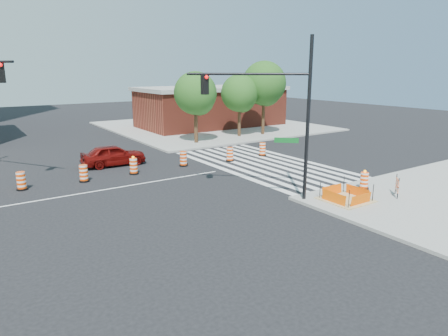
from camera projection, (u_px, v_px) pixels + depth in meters
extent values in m
plane|color=black|center=(110.00, 189.00, 22.41)|extent=(120.00, 120.00, 0.00)
cube|color=gray|center=(211.00, 126.00, 46.64)|extent=(22.00, 22.00, 0.15)
cube|color=silver|center=(225.00, 170.00, 26.63)|extent=(0.45, 13.50, 0.01)
cube|color=silver|center=(236.00, 168.00, 27.12)|extent=(0.45, 13.50, 0.01)
cube|color=silver|center=(247.00, 166.00, 27.60)|extent=(0.45, 13.50, 0.01)
cube|color=silver|center=(257.00, 165.00, 28.09)|extent=(0.45, 13.50, 0.01)
cube|color=silver|center=(267.00, 163.00, 28.58)|extent=(0.45, 13.50, 0.01)
cube|color=silver|center=(276.00, 161.00, 29.06)|extent=(0.45, 13.50, 0.01)
cube|color=silver|center=(286.00, 160.00, 29.55)|extent=(0.45, 13.50, 0.01)
cube|color=silver|center=(294.00, 158.00, 30.04)|extent=(0.45, 13.50, 0.01)
cube|color=silver|center=(110.00, 189.00, 22.41)|extent=(14.00, 0.12, 0.01)
cube|color=tan|center=(346.00, 200.00, 19.99)|extent=(2.20, 2.20, 0.05)
cube|color=#EF5904|center=(361.00, 200.00, 19.20)|extent=(1.44, 0.02, 0.55)
cube|color=#EF5904|center=(332.00, 190.00, 20.65)|extent=(1.44, 0.02, 0.55)
cube|color=#EF5904|center=(334.00, 198.00, 19.44)|extent=(0.02, 1.44, 0.55)
cube|color=#EF5904|center=(358.00, 192.00, 20.41)|extent=(0.02, 1.44, 0.55)
cylinder|color=black|center=(349.00, 199.00, 18.67)|extent=(0.04, 0.04, 0.90)
cylinder|color=black|center=(373.00, 193.00, 19.65)|extent=(0.04, 0.04, 0.90)
cylinder|color=black|center=(320.00, 190.00, 20.12)|extent=(0.04, 0.04, 0.90)
cylinder|color=black|center=(344.00, 185.00, 21.10)|extent=(0.04, 0.04, 0.90)
cube|color=maroon|center=(211.00, 109.00, 46.15)|extent=(16.00, 8.00, 4.20)
cube|color=gray|center=(211.00, 88.00, 45.60)|extent=(16.50, 8.50, 0.40)
imported|color=#630A08|center=(113.00, 155.00, 27.67)|extent=(4.45, 1.99, 1.49)
cylinder|color=black|center=(308.00, 120.00, 19.26)|extent=(0.18, 0.18, 7.94)
cylinder|color=black|center=(247.00, 74.00, 19.17)|extent=(4.47, 4.11, 0.12)
cube|color=black|center=(205.00, 84.00, 19.59)|extent=(0.32, 0.28, 0.99)
sphere|color=#FF0C0C|center=(207.00, 77.00, 19.36)|extent=(0.18, 0.18, 0.18)
cube|color=#0C591E|center=(286.00, 140.00, 19.64)|extent=(0.90, 0.83, 0.25)
cube|color=black|center=(1.00, 72.00, 21.02)|extent=(0.35, 0.31, 1.09)
sphere|color=#FF0C0C|center=(0.00, 65.00, 20.78)|extent=(0.20, 0.20, 0.20)
cylinder|color=black|center=(364.00, 188.00, 21.83)|extent=(0.55, 0.55, 0.09)
cylinder|color=#FB4405|center=(364.00, 180.00, 21.73)|extent=(0.44, 0.44, 0.87)
sphere|color=#FF990C|center=(365.00, 171.00, 21.60)|extent=(0.15, 0.15, 0.15)
cube|color=#FB4405|center=(398.00, 182.00, 20.42)|extent=(0.73, 0.63, 0.30)
cube|color=#FB4405|center=(397.00, 189.00, 20.51)|extent=(0.73, 0.63, 0.24)
cylinder|color=black|center=(398.00, 188.00, 20.09)|extent=(0.04, 0.04, 1.08)
cylinder|color=black|center=(396.00, 184.00, 20.86)|extent=(0.04, 0.04, 1.08)
cylinder|color=#382314|center=(196.00, 122.00, 35.34)|extent=(0.33, 0.33, 4.01)
sphere|color=#164E18|center=(195.00, 93.00, 34.74)|extent=(3.76, 3.76, 3.76)
sphere|color=#164E18|center=(199.00, 100.00, 35.41)|extent=(2.75, 2.75, 2.75)
sphere|color=#164E18|center=(193.00, 98.00, 34.44)|extent=(2.50, 2.50, 2.50)
cylinder|color=#382314|center=(239.00, 118.00, 38.84)|extent=(0.31, 0.31, 3.82)
sphere|color=#164E18|center=(240.00, 93.00, 38.26)|extent=(3.58, 3.58, 3.58)
sphere|color=#164E18|center=(242.00, 99.00, 38.90)|extent=(2.63, 2.63, 2.63)
sphere|color=#164E18|center=(237.00, 97.00, 37.98)|extent=(2.39, 2.39, 2.39)
cylinder|color=#382314|center=(263.00, 113.00, 39.94)|extent=(0.31, 0.31, 4.62)
sphere|color=#164E18|center=(264.00, 83.00, 39.24)|extent=(4.33, 4.33, 4.33)
sphere|color=#164E18|center=(266.00, 90.00, 39.91)|extent=(3.17, 3.17, 3.17)
sphere|color=#164E18|center=(262.00, 88.00, 38.98)|extent=(2.89, 2.89, 2.89)
cylinder|color=black|center=(22.00, 189.00, 22.19)|extent=(0.60, 0.60, 0.10)
cylinder|color=#FB4405|center=(21.00, 180.00, 22.07)|extent=(0.48, 0.48, 0.95)
cylinder|color=black|center=(84.00, 181.00, 23.80)|extent=(0.60, 0.60, 0.10)
cylinder|color=#FB4405|center=(84.00, 173.00, 23.68)|extent=(0.48, 0.48, 0.95)
cylinder|color=black|center=(134.00, 173.00, 25.54)|extent=(0.60, 0.60, 0.10)
cylinder|color=#FB4405|center=(134.00, 166.00, 25.42)|extent=(0.48, 0.48, 0.95)
sphere|color=#FF990C|center=(133.00, 157.00, 25.29)|extent=(0.16, 0.16, 0.16)
cylinder|color=black|center=(184.00, 165.00, 27.67)|extent=(0.60, 0.60, 0.10)
cylinder|color=#FB4405|center=(183.00, 158.00, 27.55)|extent=(0.48, 0.48, 0.95)
cylinder|color=black|center=(230.00, 161.00, 29.11)|extent=(0.60, 0.60, 0.10)
cylinder|color=#FB4405|center=(230.00, 154.00, 28.99)|extent=(0.48, 0.48, 0.95)
cylinder|color=black|center=(262.00, 155.00, 30.94)|extent=(0.60, 0.60, 0.10)
cylinder|color=#FB4405|center=(262.00, 149.00, 30.82)|extent=(0.48, 0.48, 0.95)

